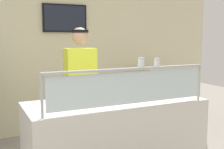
{
  "coord_description": "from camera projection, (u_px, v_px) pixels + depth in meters",
  "views": [
    {
      "loc": [
        -0.39,
        -2.33,
        1.64
      ],
      "look_at": [
        0.94,
        0.43,
        1.24
      ],
      "focal_mm": 45.77,
      "sensor_mm": 36.0,
      "label": 1
    }
  ],
  "objects": [
    {
      "name": "pizza_server",
      "position": [
        91.0,
        98.0,
        3.06
      ],
      "size": [
        0.09,
        0.28,
        0.01
      ],
      "primitive_type": "cube",
      "rotation": [
        0.0,
        0.0,
        0.04
      ],
      "color": "#ADAFB7",
      "rests_on": "pizza_tray"
    },
    {
      "name": "pepper_flake_shaker",
      "position": [
        157.0,
        63.0,
        2.88
      ],
      "size": [
        0.06,
        0.06,
        0.09
      ],
      "color": "white",
      "rests_on": "sneeze_guard"
    },
    {
      "name": "pizza_box_stack",
      "position": [
        156.0,
        75.0,
        5.28
      ],
      "size": [
        0.45,
        0.44,
        0.22
      ],
      "color": "silver",
      "rests_on": "prep_shelf"
    },
    {
      "name": "worker_figure",
      "position": [
        81.0,
        87.0,
        3.63
      ],
      "size": [
        0.41,
        0.5,
        1.76
      ],
      "color": "#23232D",
      "rests_on": "ground"
    },
    {
      "name": "prep_shelf",
      "position": [
        155.0,
        103.0,
        5.35
      ],
      "size": [
        0.7,
        0.55,
        0.83
      ],
      "primitive_type": "cube",
      "color": "#B7BABF",
      "rests_on": "ground"
    },
    {
      "name": "shop_rear_unit",
      "position": [
        61.0,
        54.0,
        4.95
      ],
      "size": [
        6.33,
        0.13,
        2.7
      ],
      "color": "beige",
      "rests_on": "ground"
    },
    {
      "name": "sneeze_guard",
      "position": [
        131.0,
        82.0,
        2.78
      ],
      "size": [
        1.75,
        0.06,
        0.39
      ],
      "color": "#B2B5BC",
      "rests_on": "serving_counter"
    },
    {
      "name": "parmesan_shaker",
      "position": [
        141.0,
        63.0,
        2.8
      ],
      "size": [
        0.07,
        0.07,
        0.1
      ],
      "color": "white",
      "rests_on": "sneeze_guard"
    },
    {
      "name": "pizza_tray",
      "position": [
        94.0,
        99.0,
        3.1
      ],
      "size": [
        0.46,
        0.46,
        0.04
      ],
      "color": "#9EA0A8",
      "rests_on": "serving_counter"
    },
    {
      "name": "serving_counter",
      "position": [
        115.0,
        143.0,
        3.17
      ],
      "size": [
        1.93,
        0.79,
        0.95
      ],
      "primitive_type": "cube",
      "color": "silver",
      "rests_on": "ground"
    }
  ]
}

